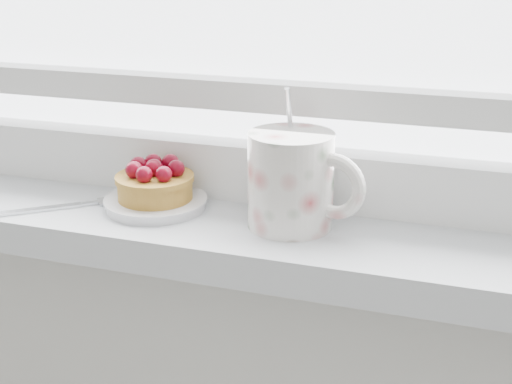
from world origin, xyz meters
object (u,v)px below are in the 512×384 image
at_px(floral_mug, 294,179).
at_px(fork, 67,206).
at_px(saucer, 156,203).
at_px(raspberry_tart, 155,182).

relative_size(floral_mug, fork, 0.92).
relative_size(saucer, floral_mug, 0.80).
bearing_deg(floral_mug, saucer, 178.58).
relative_size(saucer, raspberry_tart, 1.33).
distance_m(raspberry_tart, fork, 0.11).
distance_m(saucer, floral_mug, 0.18).
distance_m(saucer, fork, 0.11).
bearing_deg(raspberry_tart, floral_mug, -1.54).
distance_m(floral_mug, fork, 0.28).
relative_size(raspberry_tart, floral_mug, 0.61).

